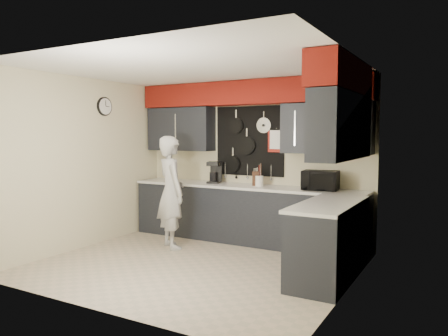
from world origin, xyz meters
The scene contains 10 objects.
ground centered at (0.00, 0.00, 0.00)m, with size 4.00×4.00×0.00m, color tan.
back_wall_assembly centered at (0.01, 1.60, 2.01)m, with size 4.00×0.36×2.60m.
right_wall_assembly centered at (1.85, 0.26, 1.94)m, with size 0.36×3.50×2.60m.
left_wall_assembly centered at (-1.99, 0.02, 1.33)m, with size 0.05×3.50×2.60m.
base_cabinets centered at (0.49, 1.13, 0.46)m, with size 3.95×2.20×0.92m.
microwave centered at (1.24, 1.45, 1.06)m, with size 0.51×0.35×0.28m, color black.
knife_block centered at (0.19, 1.49, 1.03)m, with size 0.10×0.10×0.23m, color #321910.
utensil_crock centered at (0.27, 1.45, 1.00)m, with size 0.13×0.13×0.16m, color white.
coffee_maker centered at (-0.59, 1.50, 1.11)m, with size 0.26×0.29×0.36m.
person centered at (-0.81, 0.57, 0.86)m, with size 0.63×0.41×1.71m, color #BAB9B7.
Camera 1 is at (3.13, -4.78, 1.74)m, focal length 35.00 mm.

